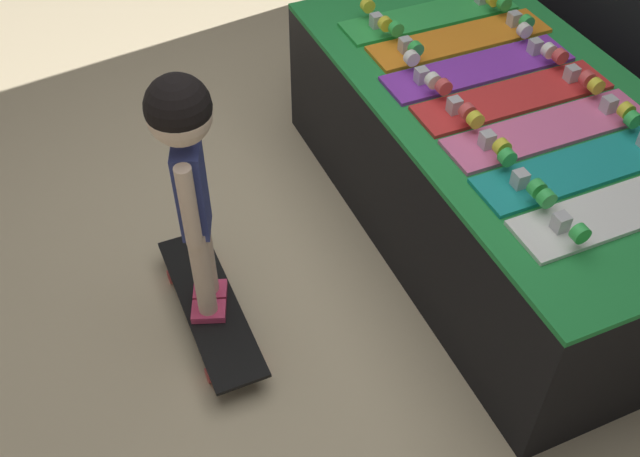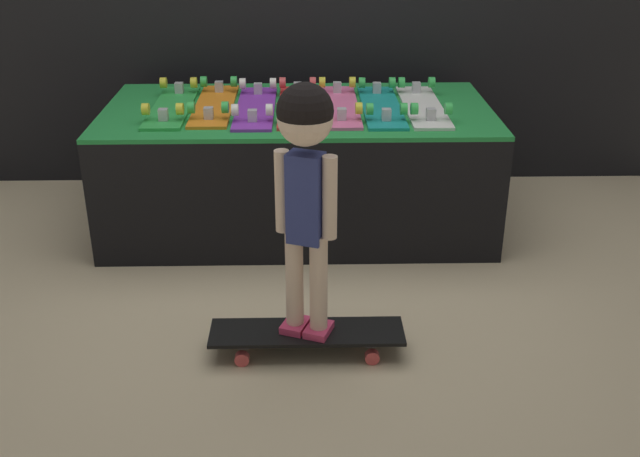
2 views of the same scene
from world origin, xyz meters
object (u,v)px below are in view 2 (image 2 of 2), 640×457
skateboard_white_on_rack (423,105)px  skateboard_on_floor (307,335)px  skateboard_teal_on_rack (381,105)px  skateboard_purple_on_rack (256,106)px  skateboard_pink_on_rack (339,104)px  skateboard_red_on_rack (298,105)px  child (305,165)px  skateboard_orange_on_rack (214,103)px  skateboard_green_on_rack (172,105)px

skateboard_white_on_rack → skateboard_on_floor: size_ratio=1.01×
skateboard_teal_on_rack → skateboard_white_on_rack: 0.20m
skateboard_purple_on_rack → skateboard_pink_on_rack: size_ratio=1.00×
skateboard_red_on_rack → skateboard_teal_on_rack: (0.39, -0.01, 0.00)m
child → skateboard_orange_on_rack: bearing=130.9°
skateboard_white_on_rack → skateboard_on_floor: (-0.56, -1.13, -0.54)m
skateboard_orange_on_rack → skateboard_white_on_rack: same height
skateboard_green_on_rack → child: (0.62, -1.15, 0.12)m
skateboard_on_floor → skateboard_pink_on_rack: bearing=81.8°
skateboard_teal_on_rack → skateboard_on_floor: (-0.36, -1.13, -0.54)m
skateboard_green_on_rack → skateboard_white_on_rack: 1.18m
skateboard_teal_on_rack → child: (-0.36, -1.13, 0.12)m
skateboard_green_on_rack → skateboard_teal_on_rack: (0.98, -0.02, 0.00)m
skateboard_teal_on_rack → skateboard_white_on_rack: same height
skateboard_pink_on_rack → skateboard_on_floor: (-0.16, -1.14, -0.54)m
skateboard_pink_on_rack → skateboard_white_on_rack: (0.39, -0.01, 0.00)m
skateboard_teal_on_rack → child: 1.19m
skateboard_green_on_rack → skateboard_purple_on_rack: (0.39, -0.02, 0.00)m
skateboard_red_on_rack → skateboard_teal_on_rack: 0.39m
skateboard_teal_on_rack → skateboard_white_on_rack: (0.20, -0.00, 0.00)m
skateboard_red_on_rack → skateboard_on_floor: size_ratio=1.01×
skateboard_orange_on_rack → skateboard_pink_on_rack: 0.59m
skateboard_green_on_rack → skateboard_teal_on_rack: size_ratio=1.00×
skateboard_purple_on_rack → skateboard_on_floor: size_ratio=1.01×
skateboard_teal_on_rack → skateboard_on_floor: bearing=-107.7°
skateboard_green_on_rack → skateboard_pink_on_rack: (0.79, -0.01, 0.00)m
skateboard_white_on_rack → skateboard_orange_on_rack: bearing=177.7°
skateboard_teal_on_rack → skateboard_orange_on_rack: bearing=177.1°
skateboard_red_on_rack → child: child is taller
skateboard_green_on_rack → skateboard_red_on_rack: 0.59m
skateboard_teal_on_rack → skateboard_red_on_rack: bearing=178.2°
skateboard_purple_on_rack → skateboard_teal_on_rack: bearing=0.2°
skateboard_purple_on_rack → skateboard_white_on_rack: same height
skateboard_red_on_rack → child: bearing=-88.3°
skateboard_red_on_rack → skateboard_on_floor: 1.26m
skateboard_purple_on_rack → skateboard_on_floor: skateboard_purple_on_rack is taller
skateboard_purple_on_rack → skateboard_on_floor: bearing=-78.4°
skateboard_red_on_rack → skateboard_white_on_rack: same height
skateboard_orange_on_rack → skateboard_white_on_rack: bearing=-2.3°
skateboard_green_on_rack → skateboard_pink_on_rack: size_ratio=1.00×
skateboard_purple_on_rack → skateboard_teal_on_rack: size_ratio=1.00×
skateboard_pink_on_rack → skateboard_on_floor: skateboard_pink_on_rack is taller
skateboard_red_on_rack → skateboard_pink_on_rack: 0.20m
skateboard_green_on_rack → skateboard_teal_on_rack: bearing=-1.2°
skateboard_purple_on_rack → skateboard_pink_on_rack: 0.39m
skateboard_purple_on_rack → skateboard_white_on_rack: bearing=0.2°
skateboard_white_on_rack → skateboard_on_floor: 1.37m
skateboard_teal_on_rack → skateboard_purple_on_rack: bearing=-179.8°
skateboard_purple_on_rack → skateboard_pink_on_rack: bearing=2.1°
skateboard_on_floor → skateboard_red_on_rack: bearing=91.7°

